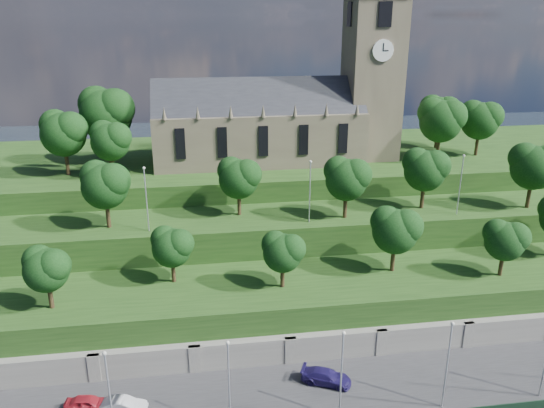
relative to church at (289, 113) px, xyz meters
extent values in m
cube|color=#2D2D30|center=(-0.79, -39.98, -21.52)|extent=(160.00, 12.00, 2.00)
cube|color=slate|center=(-0.79, -33.98, -20.02)|extent=(160.00, 2.00, 5.00)
cube|color=slate|center=(-25.79, -34.78, -20.02)|extent=(1.20, 0.60, 5.00)
cube|color=slate|center=(-15.79, -34.78, -20.02)|extent=(1.20, 0.60, 5.00)
cube|color=slate|center=(-5.79, -34.78, -20.02)|extent=(1.20, 0.60, 5.00)
cube|color=slate|center=(4.21, -34.78, -20.02)|extent=(1.20, 0.60, 5.00)
cube|color=slate|center=(14.21, -34.78, -20.02)|extent=(1.20, 0.60, 5.00)
cube|color=#1D3E14|center=(-0.79, -27.98, -18.52)|extent=(160.00, 12.00, 8.00)
cube|color=#1D3E14|center=(-0.79, -16.98, -16.52)|extent=(160.00, 10.00, 12.00)
cube|color=#1D3E14|center=(-0.79, 4.02, -15.02)|extent=(160.00, 32.00, 15.00)
cube|color=brown|center=(-4.79, 0.02, -3.52)|extent=(32.00, 12.00, 8.00)
cube|color=#212228|center=(-4.79, 0.02, 0.48)|extent=(32.00, 10.18, 10.18)
cone|color=brown|center=(-18.79, -5.98, 1.38)|extent=(0.70, 0.70, 1.80)
cone|color=brown|center=(-14.12, -5.98, 1.38)|extent=(0.70, 0.70, 1.80)
cone|color=brown|center=(-9.46, -5.98, 1.38)|extent=(0.70, 0.70, 1.80)
cone|color=brown|center=(-4.79, -5.98, 1.38)|extent=(0.70, 0.70, 1.80)
cone|color=brown|center=(-0.12, -5.98, 1.38)|extent=(0.70, 0.70, 1.80)
cone|color=brown|center=(4.54, -5.98, 1.38)|extent=(0.70, 0.70, 1.80)
cone|color=brown|center=(9.21, -5.98, 1.38)|extent=(0.70, 0.70, 1.80)
cube|color=black|center=(-16.79, -6.06, -3.02)|extent=(1.40, 0.25, 4.50)
cube|color=black|center=(-10.79, -6.06, -3.02)|extent=(1.40, 0.25, 4.50)
cube|color=black|center=(-4.79, -6.06, -3.02)|extent=(1.40, 0.25, 4.50)
cube|color=black|center=(1.21, -6.06, -3.02)|extent=(1.40, 0.25, 4.50)
cube|color=black|center=(7.21, -6.06, -3.02)|extent=(1.40, 0.25, 4.50)
cube|color=brown|center=(13.21, 0.02, 4.98)|extent=(8.00, 8.00, 25.00)
cube|color=black|center=(13.21, -4.06, 14.48)|extent=(2.00, 0.25, 3.50)
cube|color=black|center=(13.21, 4.10, 14.48)|extent=(2.00, 0.25, 3.50)
cube|color=black|center=(9.13, 0.02, 14.48)|extent=(0.25, 2.00, 3.50)
cube|color=black|center=(17.29, 0.02, 14.48)|extent=(0.25, 2.00, 3.50)
cylinder|color=white|center=(13.21, -4.10, 9.48)|extent=(3.20, 0.30, 3.20)
cylinder|color=white|center=(17.33, 0.02, 9.48)|extent=(0.30, 3.20, 3.20)
cube|color=black|center=(13.21, -4.28, 9.98)|extent=(0.12, 0.05, 1.10)
cube|color=black|center=(13.61, -4.28, 9.48)|extent=(0.80, 0.05, 0.12)
cylinder|color=black|center=(-30.35, -29.98, -13.04)|extent=(0.49, 0.49, 2.96)
sphere|color=black|center=(-30.35, -29.98, -10.18)|extent=(4.61, 4.61, 4.61)
sphere|color=black|center=(-29.42, -30.45, -9.49)|extent=(3.46, 3.46, 3.46)
sphere|color=black|center=(-31.15, -29.41, -9.26)|extent=(3.23, 3.23, 3.23)
cylinder|color=black|center=(-17.86, -25.98, -13.08)|extent=(0.49, 0.49, 2.88)
sphere|color=black|center=(-17.86, -25.98, -10.30)|extent=(4.47, 4.47, 4.47)
sphere|color=black|center=(-16.96, -26.43, -9.63)|extent=(3.36, 3.36, 3.36)
sphere|color=black|center=(-18.64, -25.43, -9.41)|extent=(3.13, 3.13, 3.13)
cylinder|color=black|center=(-5.70, -28.98, -13.11)|extent=(0.49, 0.49, 2.82)
sphere|color=black|center=(-5.70, -28.98, -10.38)|extent=(4.39, 4.39, 4.39)
sphere|color=black|center=(-4.83, -29.42, -9.73)|extent=(3.29, 3.29, 3.29)
sphere|color=black|center=(-6.47, -28.44, -9.51)|extent=(3.07, 3.07, 3.07)
cylinder|color=black|center=(7.97, -26.98, -12.80)|extent=(0.51, 0.51, 3.45)
sphere|color=black|center=(7.97, -26.98, -9.47)|extent=(5.36, 5.36, 5.36)
sphere|color=black|center=(9.04, -27.52, -8.66)|extent=(4.02, 4.02, 4.02)
sphere|color=black|center=(7.03, -26.31, -8.40)|extent=(3.75, 3.75, 3.75)
cylinder|color=black|center=(20.11, -29.98, -13.05)|extent=(0.49, 0.49, 2.95)
sphere|color=black|center=(20.11, -29.98, -10.20)|extent=(4.58, 4.58, 4.58)
sphere|color=black|center=(21.03, -30.44, -9.51)|extent=(3.44, 3.44, 3.44)
sphere|color=black|center=(19.31, -29.41, -9.28)|extent=(3.21, 3.21, 3.21)
cylinder|color=black|center=(-25.77, -17.98, -8.70)|extent=(0.52, 0.52, 3.64)
sphere|color=black|center=(-25.77, -17.98, -5.18)|extent=(5.66, 5.66, 5.66)
sphere|color=black|center=(-24.64, -18.55, -4.33)|extent=(4.25, 4.25, 4.25)
sphere|color=black|center=(-26.77, -17.28, -4.05)|extent=(3.97, 3.97, 3.97)
cylinder|color=black|center=(-9.34, -15.98, -8.85)|extent=(0.51, 0.51, 3.33)
sphere|color=black|center=(-9.34, -15.98, -5.63)|extent=(5.19, 5.19, 5.19)
sphere|color=black|center=(-8.30, -16.50, -4.85)|extent=(3.89, 3.89, 3.89)
sphere|color=black|center=(-10.24, -15.34, -4.60)|extent=(3.63, 3.63, 3.63)
cylinder|color=black|center=(4.18, -18.98, -8.78)|extent=(0.51, 0.51, 3.47)
sphere|color=black|center=(4.18, -18.98, -5.43)|extent=(5.41, 5.41, 5.41)
sphere|color=black|center=(5.26, -19.53, -4.61)|extent=(4.05, 4.05, 4.05)
sphere|color=black|center=(3.23, -18.31, -4.34)|extent=(3.78, 3.78, 3.78)
cylinder|color=black|center=(15.58, -16.98, -8.74)|extent=(0.52, 0.52, 3.57)
sphere|color=black|center=(15.58, -16.98, -5.29)|extent=(5.55, 5.55, 5.55)
sphere|color=black|center=(16.69, -17.54, -4.45)|extent=(4.17, 4.17, 4.17)
sphere|color=black|center=(14.61, -16.29, -4.17)|extent=(3.89, 3.89, 3.89)
cylinder|color=black|center=(29.97, -18.98, -8.59)|extent=(0.53, 0.53, 3.86)
sphere|color=black|center=(29.97, -18.98, -4.87)|extent=(6.00, 6.00, 6.00)
sphere|color=black|center=(28.92, -18.24, -3.67)|extent=(4.20, 4.20, 4.20)
cylinder|color=black|center=(-33.11, -3.98, -5.49)|extent=(0.54, 0.54, 4.06)
sphere|color=black|center=(-33.11, -3.98, -1.57)|extent=(6.31, 6.31, 6.31)
sphere|color=black|center=(-31.85, -4.62, -0.63)|extent=(4.73, 4.73, 4.73)
sphere|color=black|center=(-34.21, -3.20, -0.31)|extent=(4.42, 4.42, 4.42)
cylinder|color=black|center=(-27.95, 2.02, -4.98)|extent=(0.59, 0.59, 5.09)
sphere|color=black|center=(-27.95, 2.02, -0.05)|extent=(7.92, 7.92, 7.92)
sphere|color=black|center=(-26.37, 1.22, 1.13)|extent=(5.94, 5.94, 5.94)
sphere|color=black|center=(-29.34, 3.01, 1.53)|extent=(5.54, 5.54, 5.54)
cylinder|color=black|center=(-26.47, -5.98, -5.78)|extent=(0.51, 0.51, 3.48)
sphere|color=black|center=(-26.47, -5.98, -2.42)|extent=(5.41, 5.41, 5.41)
sphere|color=black|center=(-25.39, -6.53, -1.61)|extent=(4.06, 4.06, 4.06)
sphere|color=black|center=(-27.42, -5.31, -1.34)|extent=(3.79, 3.79, 3.79)
cylinder|color=black|center=(23.45, -3.98, -5.40)|extent=(0.55, 0.55, 4.24)
sphere|color=black|center=(23.45, -3.98, -1.30)|extent=(6.60, 6.60, 6.60)
sphere|color=black|center=(24.77, -4.65, -0.31)|extent=(4.95, 4.95, 4.95)
sphere|color=black|center=(22.30, -3.16, 0.02)|extent=(4.62, 4.62, 4.62)
cylinder|color=black|center=(26.93, 4.02, -5.56)|extent=(0.53, 0.53, 3.92)
sphere|color=black|center=(26.93, 4.02, -1.77)|extent=(6.10, 6.10, 6.10)
sphere|color=black|center=(28.15, 3.40, -0.85)|extent=(4.58, 4.58, 4.58)
sphere|color=black|center=(25.86, 4.78, -0.54)|extent=(4.27, 4.27, 4.27)
cylinder|color=black|center=(31.17, -1.98, -5.58)|extent=(0.53, 0.53, 3.89)
sphere|color=black|center=(31.17, -1.98, -1.82)|extent=(6.04, 6.04, 6.04)
sphere|color=black|center=(32.38, -2.59, -0.92)|extent=(4.53, 4.53, 4.53)
sphere|color=black|center=(30.12, -1.23, -0.61)|extent=(4.23, 4.23, 4.23)
cylinder|color=#B2B2B7|center=(-22.79, -43.48, -16.07)|extent=(0.16, 0.16, 8.91)
sphere|color=silver|center=(-22.79, -43.48, -11.49)|extent=(0.36, 0.36, 0.36)
cylinder|color=#B2B2B7|center=(-12.79, -43.48, -16.07)|extent=(0.16, 0.16, 8.91)
sphere|color=silver|center=(-12.79, -43.48, -11.49)|extent=(0.36, 0.36, 0.36)
cylinder|color=#B2B2B7|center=(-2.79, -43.48, -16.07)|extent=(0.16, 0.16, 8.91)
sphere|color=silver|center=(-2.79, -43.48, -11.49)|extent=(0.36, 0.36, 0.36)
cylinder|color=#B2B2B7|center=(7.21, -43.48, -16.07)|extent=(0.16, 0.16, 8.91)
sphere|color=silver|center=(7.21, -43.48, -11.49)|extent=(0.36, 0.36, 0.36)
cylinder|color=#B2B2B7|center=(-20.79, -19.98, -6.60)|extent=(0.16, 0.16, 7.84)
sphere|color=silver|center=(-20.79, -19.98, -2.56)|extent=(0.36, 0.36, 0.36)
cylinder|color=#B2B2B7|center=(-0.79, -19.98, -6.60)|extent=(0.16, 0.16, 7.84)
sphere|color=silver|center=(-0.79, -19.98, -2.56)|extent=(0.36, 0.36, 0.36)
cylinder|color=#B2B2B7|center=(19.21, -19.98, -6.60)|extent=(0.16, 0.16, 7.84)
sphere|color=silver|center=(19.21, -19.98, -2.56)|extent=(0.36, 0.36, 0.36)
imported|color=#A91C28|center=(-25.75, -39.10, -19.79)|extent=(4.44, 2.16, 1.46)
imported|color=#AEACB1|center=(-22.41, -39.81, -19.83)|extent=(4.39, 2.29, 1.38)
imported|color=#1F1751|center=(-2.81, -38.59, -19.79)|extent=(5.43, 3.96, 1.46)
camera|label=1|loc=(-14.63, -81.44, 14.40)|focal=35.00mm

